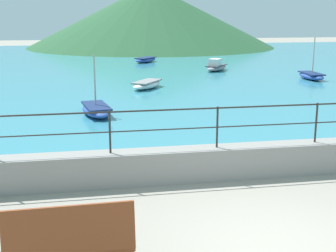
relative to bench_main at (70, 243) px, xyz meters
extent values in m
plane|color=gray|center=(3.07, 0.37, -0.56)|extent=(120.00, 120.00, 0.00)
cube|color=gray|center=(3.07, 3.57, -0.21)|extent=(20.00, 0.56, 0.70)
cylinder|color=#282623|center=(0.77, 3.57, 0.59)|extent=(0.04, 0.04, 0.90)
cylinder|color=#282623|center=(3.07, 3.57, 0.59)|extent=(0.04, 0.04, 0.90)
cylinder|color=#282623|center=(5.37, 3.57, 0.59)|extent=(0.04, 0.04, 0.90)
cylinder|color=#282623|center=(3.07, 3.57, 1.01)|extent=(18.40, 0.04, 0.04)
cylinder|color=#282623|center=(3.07, 3.57, 0.59)|extent=(18.40, 0.03, 0.03)
cube|color=teal|center=(3.07, 26.21, -0.53)|extent=(64.00, 44.32, 0.06)
cone|color=#285633|center=(7.78, 44.62, 2.70)|extent=(26.38, 26.38, 6.51)
cube|color=brown|center=(0.00, 0.10, -0.10)|extent=(1.71, 0.56, 0.06)
cube|color=brown|center=(0.00, -0.12, 0.25)|extent=(1.70, 0.19, 0.64)
ellipsoid|color=white|center=(3.27, 15.96, -0.32)|extent=(2.03, 2.41, 0.36)
cube|color=gray|center=(3.27, 15.96, -0.17)|extent=(1.66, 1.95, 0.06)
ellipsoid|color=#2D4C9E|center=(0.69, 10.36, -0.32)|extent=(1.24, 2.41, 0.36)
cube|color=navy|center=(0.69, 10.36, -0.17)|extent=(1.04, 1.94, 0.06)
cylinder|color=#B2A899|center=(0.68, 10.46, 0.73)|extent=(0.06, 0.06, 1.74)
ellipsoid|color=#2D4C9E|center=(4.86, 27.91, -0.32)|extent=(2.17, 2.34, 0.36)
cube|color=navy|center=(4.86, 27.91, -0.17)|extent=(1.77, 1.90, 0.06)
ellipsoid|color=gray|center=(8.51, 22.13, -0.32)|extent=(2.10, 2.38, 0.36)
cube|color=#4D4D51|center=(8.51, 22.13, -0.17)|extent=(1.72, 1.93, 0.06)
cube|color=silver|center=(8.36, 21.93, 0.06)|extent=(0.98, 1.02, 0.40)
ellipsoid|color=#2D4C9E|center=(12.45, 17.41, -0.32)|extent=(0.97, 2.33, 0.36)
cube|color=navy|center=(12.45, 17.41, -0.17)|extent=(0.82, 1.86, 0.06)
cylinder|color=#B2A899|center=(12.44, 17.31, 0.82)|extent=(0.06, 0.06, 1.91)
camera|label=1|loc=(0.25, -5.78, 2.97)|focal=49.73mm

